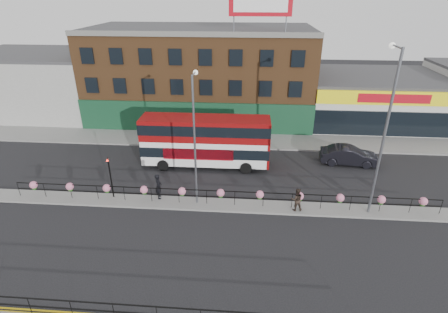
# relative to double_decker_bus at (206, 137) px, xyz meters

# --- Properties ---
(ground) EXTENTS (120.00, 120.00, 0.00)m
(ground) POSITION_rel_double_decker_bus_xyz_m (1.81, -6.31, -2.70)
(ground) COLOR black
(ground) RESTS_ON ground
(north_pavement) EXTENTS (60.00, 4.00, 0.15)m
(north_pavement) POSITION_rel_double_decker_bus_xyz_m (1.81, 5.69, -2.63)
(north_pavement) COLOR gray
(north_pavement) RESTS_ON ground
(median) EXTENTS (60.00, 1.60, 0.15)m
(median) POSITION_rel_double_decker_bus_xyz_m (1.81, -6.31, -2.63)
(median) COLOR gray
(median) RESTS_ON ground
(brick_building) EXTENTS (25.00, 12.21, 10.30)m
(brick_building) POSITION_rel_double_decker_bus_xyz_m (-2.19, 13.65, 2.42)
(brick_building) COLOR brown
(brick_building) RESTS_ON ground
(supermarket) EXTENTS (15.00, 12.25, 5.30)m
(supermarket) POSITION_rel_double_decker_bus_xyz_m (17.81, 13.60, -0.06)
(supermarket) COLOR silver
(supermarket) RESTS_ON ground
(warehouse_west) EXTENTS (15.50, 12.00, 7.30)m
(warehouse_west) POSITION_rel_double_decker_bus_xyz_m (-22.44, 13.69, 0.95)
(warehouse_west) COLOR #A0A09B
(warehouse_west) RESTS_ON ground
(median_railing) EXTENTS (30.04, 0.56, 1.23)m
(median_railing) POSITION_rel_double_decker_bus_xyz_m (1.81, -6.31, -1.66)
(median_railing) COLOR black
(median_railing) RESTS_ON median
(south_railing) EXTENTS (20.04, 0.05, 1.12)m
(south_railing) POSITION_rel_double_decker_bus_xyz_m (-0.19, -16.41, -1.74)
(south_railing) COLOR black
(south_railing) RESTS_ON south_pavement
(double_decker_bus) EXTENTS (10.91, 2.81, 4.40)m
(double_decker_bus) POSITION_rel_double_decker_bus_xyz_m (0.00, 0.00, 0.00)
(double_decker_bus) COLOR white
(double_decker_bus) RESTS_ON ground
(car) EXTENTS (2.57, 5.23, 1.63)m
(car) POSITION_rel_double_decker_bus_xyz_m (12.49, 1.28, -1.89)
(car) COLOR black
(car) RESTS_ON ground
(pedestrian_a) EXTENTS (0.96, 0.85, 1.93)m
(pedestrian_a) POSITION_rel_double_decker_bus_xyz_m (-2.77, -5.78, -1.59)
(pedestrian_a) COLOR black
(pedestrian_a) RESTS_ON median
(pedestrian_b) EXTENTS (0.92, 0.77, 1.68)m
(pedestrian_b) POSITION_rel_double_decker_bus_xyz_m (7.08, -6.59, -1.71)
(pedestrian_b) COLOR #2E231D
(pedestrian_b) RESTS_ON median
(lamp_column_west) EXTENTS (0.33, 1.61, 9.19)m
(lamp_column_west) POSITION_rel_double_decker_bus_xyz_m (0.08, -5.95, 2.89)
(lamp_column_west) COLOR slate
(lamp_column_west) RESTS_ON median
(lamp_column_east) EXTENTS (0.40, 1.93, 11.01)m
(lamp_column_east) POSITION_rel_double_decker_bus_xyz_m (12.05, -6.15, 3.97)
(lamp_column_east) COLOR slate
(lamp_column_east) RESTS_ON median
(traffic_light_median) EXTENTS (0.15, 0.28, 3.65)m
(traffic_light_median) POSITION_rel_double_decker_bus_xyz_m (-6.19, -5.91, -0.24)
(traffic_light_median) COLOR black
(traffic_light_median) RESTS_ON median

